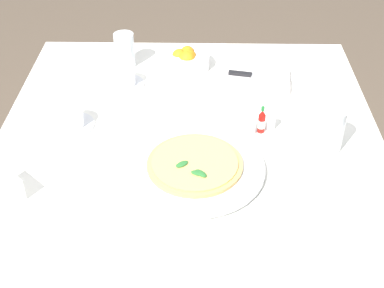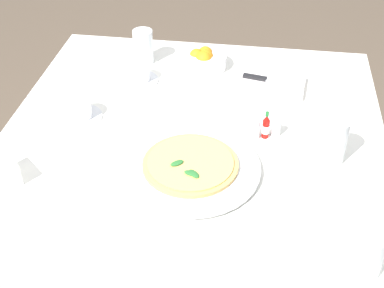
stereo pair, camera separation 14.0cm
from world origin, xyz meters
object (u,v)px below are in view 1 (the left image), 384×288
at_px(coffee_cup_right_edge, 123,78).
at_px(hot_sauce_bottle, 262,121).
at_px(water_glass_near_right, 331,133).
at_px(water_glass_back_corner, 384,237).
at_px(dinner_knife, 256,76).
at_px(pizza, 195,164).
at_px(coffee_cup_far_right, 70,118).
at_px(pizza_plate, 195,168).
at_px(pepper_shaker, 251,125).
at_px(citrus_bowl, 186,60).
at_px(menu_card, 14,182).
at_px(salt_shaker, 271,122).
at_px(water_glass_left_edge, 125,52).
at_px(napkin_folded, 255,79).

relative_size(coffee_cup_right_edge, hot_sauce_bottle, 1.57).
relative_size(water_glass_near_right, water_glass_back_corner, 1.17).
bearing_deg(dinner_knife, pizza, -101.84).
bearing_deg(coffee_cup_far_right, pizza_plate, -28.12).
height_order(pizza, hot_sauce_bottle, hot_sauce_bottle).
distance_m(hot_sauce_bottle, pepper_shaker, 0.03).
relative_size(coffee_cup_far_right, water_glass_back_corner, 1.22).
relative_size(pizza, citrus_bowl, 1.62).
xyz_separation_m(dinner_knife, pepper_shaker, (-0.03, -0.27, 0.00)).
relative_size(water_glass_back_corner, pepper_shaker, 1.90).
xyz_separation_m(pizza_plate, water_glass_back_corner, (0.40, -0.26, 0.04)).
bearing_deg(coffee_cup_far_right, coffee_cup_right_edge, 61.47).
distance_m(pizza, citrus_bowl, 0.54).
bearing_deg(dinner_knife, menu_card, -128.71).
distance_m(water_glass_near_right, salt_shaker, 0.17).
relative_size(hot_sauce_bottle, pepper_shaker, 1.48).
height_order(water_glass_left_edge, napkin_folded, water_glass_left_edge).
relative_size(coffee_cup_right_edge, napkin_folded, 0.56).
bearing_deg(water_glass_left_edge, coffee_cup_right_edge, -86.38).
bearing_deg(hot_sauce_bottle, menu_card, -157.17).
height_order(pizza_plate, water_glass_back_corner, water_glass_back_corner).
bearing_deg(dinner_knife, coffee_cup_right_edge, -165.12).
height_order(water_glass_back_corner, napkin_folded, water_glass_back_corner).
height_order(pepper_shaker, menu_card, menu_card).
xyz_separation_m(napkin_folded, citrus_bowl, (-0.22, 0.09, 0.02)).
bearing_deg(menu_card, water_glass_left_edge, 114.66).
xyz_separation_m(dinner_knife, menu_card, (-0.62, -0.52, 0.01)).
bearing_deg(coffee_cup_far_right, dinner_knife, 24.83).
bearing_deg(pepper_shaker, pizza, -132.71).
height_order(coffee_cup_right_edge, pepper_shaker, same).
distance_m(water_glass_near_right, menu_card, 0.81).
bearing_deg(citrus_bowl, pepper_shaker, -62.62).
height_order(water_glass_back_corner, citrus_bowl, water_glass_back_corner).
xyz_separation_m(dinner_knife, hot_sauce_bottle, (-0.01, -0.26, 0.01)).
xyz_separation_m(water_glass_back_corner, pepper_shaker, (-0.25, 0.43, -0.02)).
distance_m(coffee_cup_far_right, napkin_folded, 0.60).
distance_m(pizza, water_glass_near_right, 0.37).
relative_size(coffee_cup_far_right, coffee_cup_right_edge, 1.00).
bearing_deg(citrus_bowl, pizza_plate, -86.17).
bearing_deg(dinner_knife, water_glass_back_corner, -61.89).
bearing_deg(pizza, pizza_plate, 85.84).
bearing_deg(pepper_shaker, citrus_bowl, 117.38).
height_order(hot_sauce_bottle, menu_card, hot_sauce_bottle).
bearing_deg(water_glass_back_corner, pizza_plate, 146.99).
xyz_separation_m(pizza_plate, hot_sauce_bottle, (0.18, 0.18, 0.02)).
xyz_separation_m(coffee_cup_right_edge, water_glass_back_corner, (0.63, -0.67, 0.02)).
height_order(napkin_folded, salt_shaker, salt_shaker).
bearing_deg(water_glass_left_edge, salt_shaker, -38.21).
distance_m(citrus_bowl, menu_card, 0.73).
height_order(pizza_plate, coffee_cup_far_right, coffee_cup_far_right).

